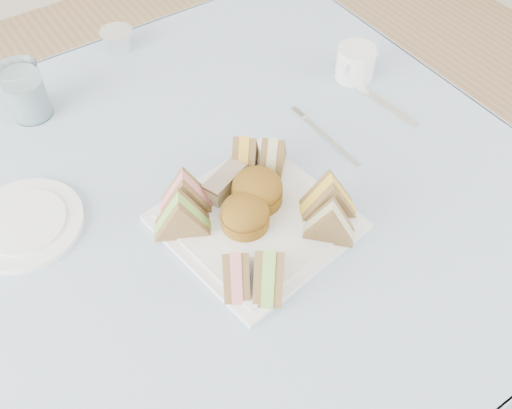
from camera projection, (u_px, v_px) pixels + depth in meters
floor at (240, 368)px, 1.54m from camera, size 4.00×4.00×0.00m
table at (236, 299)px, 1.25m from camera, size 0.90×0.90×0.74m
tablecloth at (230, 187)px, 0.96m from camera, size 1.02×1.02×0.01m
serving_plate at (256, 222)px, 0.90m from camera, size 0.30×0.30×0.01m
sandwich_fl_a at (236, 267)px, 0.80m from camera, size 0.07×0.09×0.07m
sandwich_fl_b at (269, 267)px, 0.80m from camera, size 0.09×0.09×0.08m
sandwich_fr_a at (329, 195)px, 0.88m from camera, size 0.10×0.08×0.08m
sandwich_fr_b at (330, 220)px, 0.85m from camera, size 0.08×0.08×0.07m
sandwich_bl_a at (181, 213)px, 0.86m from camera, size 0.10×0.08×0.08m
sandwich_bl_b at (185, 191)px, 0.89m from camera, size 0.09×0.08×0.08m
sandwich_br_a at (273, 154)px, 0.94m from camera, size 0.08×0.08×0.07m
sandwich_br_b at (245, 152)px, 0.94m from camera, size 0.08×0.09×0.07m
scone_left at (245, 214)px, 0.87m from camera, size 0.08×0.08×0.05m
scone_right at (257, 189)px, 0.90m from camera, size 0.11×0.11×0.05m
pastry_slice at (225, 183)px, 0.92m from camera, size 0.09×0.06×0.04m
side_plate at (25, 224)px, 0.90m from camera, size 0.24×0.24×0.01m
water_glass at (25, 91)px, 1.03m from camera, size 0.08×0.08×0.11m
tea_strainer at (118, 40)px, 1.19m from camera, size 0.07×0.07×0.04m
knife at (374, 97)px, 1.10m from camera, size 0.04×0.21×0.00m
fork at (330, 141)px, 1.03m from camera, size 0.01×0.15×0.00m
creamer_jug at (355, 63)px, 1.12m from camera, size 0.09×0.09×0.07m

